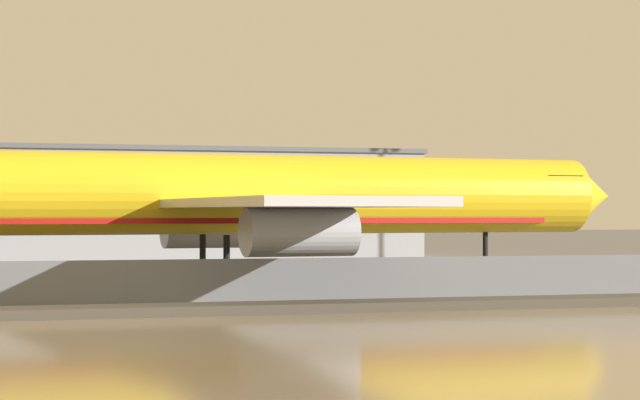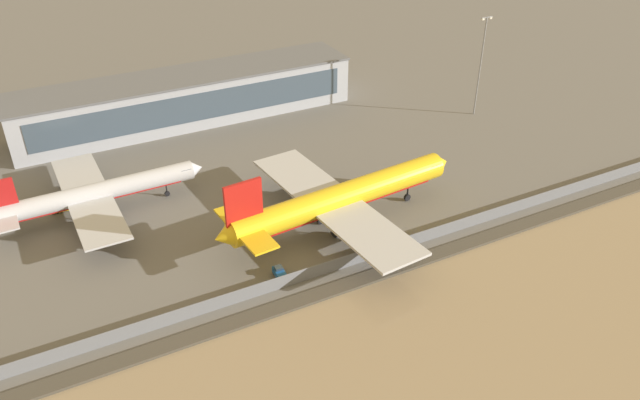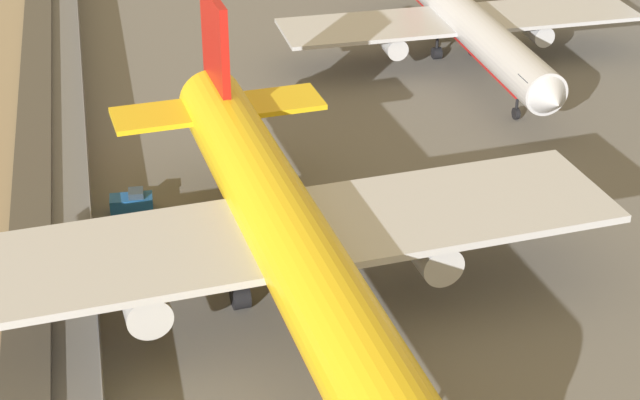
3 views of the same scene
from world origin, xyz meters
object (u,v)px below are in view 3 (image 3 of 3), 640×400
object	(u,v)px
cargo_jet_yellow	(289,240)
baggage_tug	(132,202)
ops_van	(485,29)
passenger_jet_silver	(465,21)

from	to	relation	value
cargo_jet_yellow	baggage_tug	size ratio (longest dim) A/B	15.88
baggage_tug	ops_van	xyz separation A→B (m)	(-29.38, 38.96, 0.47)
passenger_jet_silver	ops_van	distance (m)	8.04
passenger_jet_silver	ops_van	bearing A→B (deg)	142.25
cargo_jet_yellow	ops_van	bearing A→B (deg)	146.83
cargo_jet_yellow	passenger_jet_silver	size ratio (longest dim) A/B	1.23
cargo_jet_yellow	baggage_tug	bearing A→B (deg)	-151.36
cargo_jet_yellow	ops_van	xyz separation A→B (m)	(-45.85, 29.97, -4.71)
cargo_jet_yellow	passenger_jet_silver	xyz separation A→B (m)	(-40.03, 25.47, -1.45)
baggage_tug	ops_van	bearing A→B (deg)	127.02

